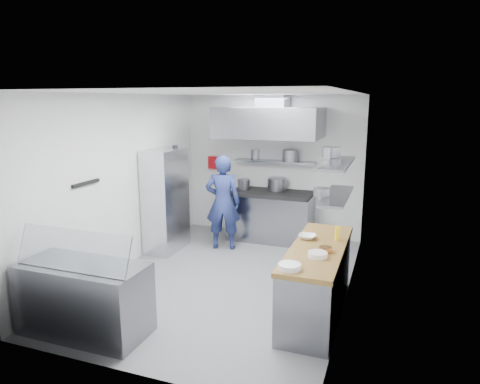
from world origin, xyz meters
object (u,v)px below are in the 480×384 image
at_px(chef, 223,202).
at_px(wire_rack, 166,200).
at_px(display_case, 84,298).
at_px(gas_range, 271,217).

height_order(chef, wire_rack, wire_rack).
xyz_separation_m(chef, wire_rack, (-0.95, -0.41, 0.05)).
height_order(wire_rack, display_case, wire_rack).
xyz_separation_m(gas_range, chef, (-0.68, -0.80, 0.42)).
distance_m(chef, display_case, 3.35).
bearing_deg(display_case, gas_range, 74.98).
bearing_deg(chef, wire_rack, 9.05).
relative_size(chef, display_case, 1.16).
bearing_deg(gas_range, wire_rack, -143.23).
distance_m(gas_range, display_case, 4.25).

